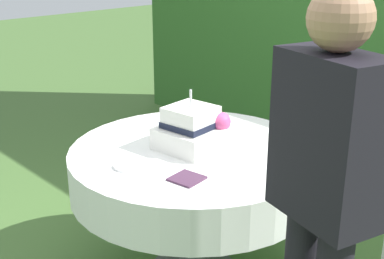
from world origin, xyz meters
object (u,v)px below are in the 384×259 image
(serving_plate_far, at_px, (239,130))
(wedding_cake, at_px, (192,130))
(cake_table, at_px, (194,171))
(serving_plate_left, at_px, (128,166))
(standing_person, at_px, (323,195))
(serving_plate_right, at_px, (286,151))
(napkin_stack, at_px, (187,179))
(serving_plate_near, at_px, (221,121))

(serving_plate_far, bearing_deg, wedding_cake, -89.48)
(cake_table, bearing_deg, wedding_cake, 168.79)
(serving_plate_left, relative_size, standing_person, 0.08)
(serving_plate_left, relative_size, serving_plate_right, 1.22)
(cake_table, relative_size, serving_plate_right, 11.32)
(serving_plate_far, relative_size, napkin_stack, 1.15)
(serving_plate_near, height_order, standing_person, standing_person)
(serving_plate_left, height_order, standing_person, standing_person)
(standing_person, bearing_deg, serving_plate_far, 145.61)
(wedding_cake, height_order, standing_person, standing_person)
(cake_table, height_order, serving_plate_left, serving_plate_left)
(cake_table, relative_size, wedding_cake, 3.78)
(serving_plate_near, xyz_separation_m, napkin_stack, (0.42, -0.66, -0.00))
(serving_plate_left, relative_size, napkin_stack, 1.04)
(wedding_cake, relative_size, serving_plate_far, 2.22)
(cake_table, height_order, napkin_stack, napkin_stack)
(serving_plate_far, xyz_separation_m, serving_plate_right, (0.36, -0.06, 0.00))
(serving_plate_right, bearing_deg, napkin_stack, -101.08)
(napkin_stack, bearing_deg, standing_person, -1.53)
(wedding_cake, relative_size, standing_person, 0.20)
(serving_plate_left, xyz_separation_m, standing_person, (0.96, 0.09, 0.18))
(wedding_cake, distance_m, serving_plate_left, 0.38)
(serving_plate_far, bearing_deg, napkin_stack, -67.86)
(wedding_cake, height_order, napkin_stack, wedding_cake)
(serving_plate_near, bearing_deg, cake_table, -64.62)
(napkin_stack, bearing_deg, wedding_cake, 132.95)
(cake_table, distance_m, wedding_cake, 0.21)
(serving_plate_right, relative_size, standing_person, 0.07)
(wedding_cake, xyz_separation_m, serving_plate_far, (-0.00, 0.35, -0.09))
(serving_plate_left, xyz_separation_m, napkin_stack, (0.28, 0.10, -0.00))
(serving_plate_near, relative_size, serving_plate_right, 1.15)
(serving_plate_far, height_order, standing_person, standing_person)
(wedding_cake, distance_m, serving_plate_near, 0.43)
(serving_plate_near, height_order, napkin_stack, serving_plate_near)
(cake_table, xyz_separation_m, serving_plate_right, (0.34, 0.29, 0.12))
(standing_person, bearing_deg, napkin_stack, 178.47)
(serving_plate_right, distance_m, napkin_stack, 0.57)
(serving_plate_far, xyz_separation_m, serving_plate_left, (-0.03, -0.72, 0.00))
(cake_table, height_order, standing_person, standing_person)
(cake_table, relative_size, napkin_stack, 9.61)
(serving_plate_near, relative_size, napkin_stack, 0.98)
(standing_person, bearing_deg, serving_plate_right, 134.65)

